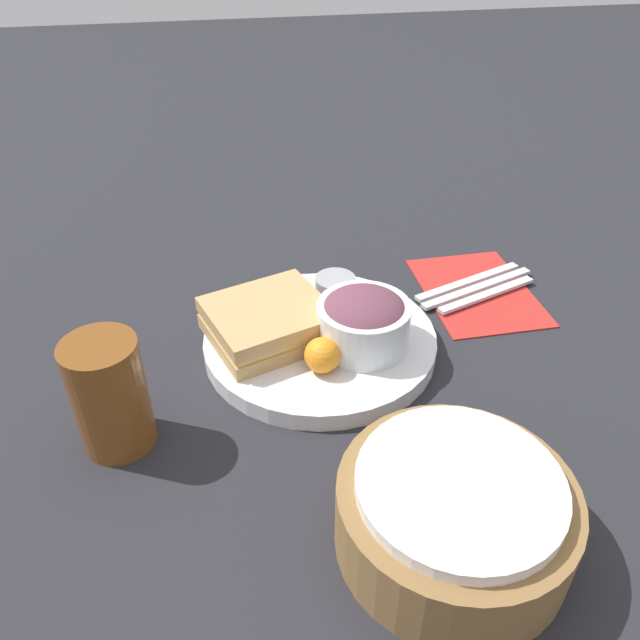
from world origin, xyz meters
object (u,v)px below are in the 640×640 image
Objects in this scene: plate at (320,341)px; knife at (477,288)px; dressing_cup at (335,292)px; fork at (468,282)px; bread_basket at (454,513)px; spoon at (487,295)px; salad_bowl at (364,320)px; drink_glass at (110,395)px; sandwich at (269,321)px.

knife is (-0.23, -0.08, -0.00)m from plate.
dressing_cup is 0.20m from knife.
bread_basket is at bearing -132.99° from fork.
plate is at bearing 180.00° from knife.
plate is 1.50× the size of knife.
bread_basket reaches higher than spoon.
fork is (-0.18, -0.12, -0.05)m from salad_bowl.
salad_bowl is 0.88× the size of drink_glass.
bread_basket is (-0.06, 0.27, 0.03)m from plate.
fork is at bearing -156.81° from plate.
dressing_cup is 0.28× the size of fork.
spoon is at bearing -155.38° from salad_bowl.
salad_bowl is 0.54× the size of bread_basket.
drink_glass is 0.69× the size of fork.
plate is 0.24m from knife.
drink_glass is at bearing 32.13° from dressing_cup.
spoon is (-0.01, 0.02, 0.00)m from knife.
salad_bowl reaches higher than dressing_cup.
plate is 0.24m from spoon.
dressing_cup is 0.25× the size of bread_basket.
fork and spoon have the same top height.
plate reaches higher than spoon.
knife is 1.17× the size of spoon.
spoon is (-0.19, -0.09, -0.05)m from salad_bowl.
knife is at bearing -115.93° from bread_basket.
knife is at bearing -166.30° from sandwich.
sandwich reaches higher than plate.
drink_glass is 0.77× the size of spoon.
plate is 0.28m from bread_basket.
sandwich is 0.29m from knife.
dressing_cup is (-0.03, -0.05, 0.03)m from plate.
plate is 2.27× the size of drink_glass.
drink_glass is at bearing -178.92° from spoon.
dressing_cup is at bearing -118.98° from plate.
bread_basket is 0.39m from knife.
salad_bowl reaches higher than fork.
knife is (-0.18, -0.10, -0.05)m from salad_bowl.
sandwich is 0.93× the size of fork.
plate is at bearing -175.68° from fork.
sandwich is at bearing 174.82° from knife.
dressing_cup reaches higher than plate.
knife is (-0.44, -0.18, -0.05)m from drink_glass.
sandwich is 0.83× the size of bread_basket.
drink_glass is 0.48m from spoon.
salad_bowl is 0.21m from spoon.
plate is 2.58× the size of salad_bowl.
sandwich is 1.34× the size of drink_glass.
sandwich is 3.26× the size of dressing_cup.
knife is (-0.20, -0.03, -0.03)m from dressing_cup.
drink_glass is (0.16, 0.11, 0.02)m from sandwich.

